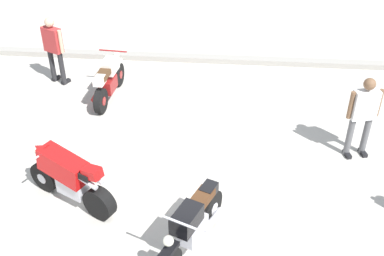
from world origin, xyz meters
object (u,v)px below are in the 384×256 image
motorcycle_red_sportbike (69,176)px  motorcycle_black_cruiser (192,226)px  motorcycle_cream_vintage (109,81)px  person_in_white_shirt (363,112)px  person_in_red_shirt (53,46)px

motorcycle_red_sportbike → motorcycle_black_cruiser: (2.27, -0.94, -0.07)m
motorcycle_red_sportbike → motorcycle_cream_vintage: bearing=-59.9°
motorcycle_red_sportbike → person_in_white_shirt: person_in_white_shirt is taller
motorcycle_red_sportbike → motorcycle_cream_vintage: size_ratio=0.93×
motorcycle_cream_vintage → person_in_red_shirt: 1.75m
person_in_white_shirt → motorcycle_cream_vintage: bearing=-121.7°
motorcycle_cream_vintage → person_in_red_shirt: person_in_red_shirt is taller
person_in_white_shirt → motorcycle_black_cruiser: bearing=-61.2°
motorcycle_red_sportbike → person_in_red_shirt: bearing=-41.7°
motorcycle_cream_vintage → person_in_red_shirt: size_ratio=1.10×
motorcycle_black_cruiser → person_in_red_shirt: (-3.97, 5.39, 0.51)m
motorcycle_black_cruiser → motorcycle_cream_vintage: (-2.45, 4.70, -0.03)m
motorcycle_cream_vintage → person_in_white_shirt: size_ratio=1.11×
person_in_white_shirt → person_in_red_shirt: bearing=-123.1°
motorcycle_black_cruiser → person_in_red_shirt: person_in_red_shirt is taller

